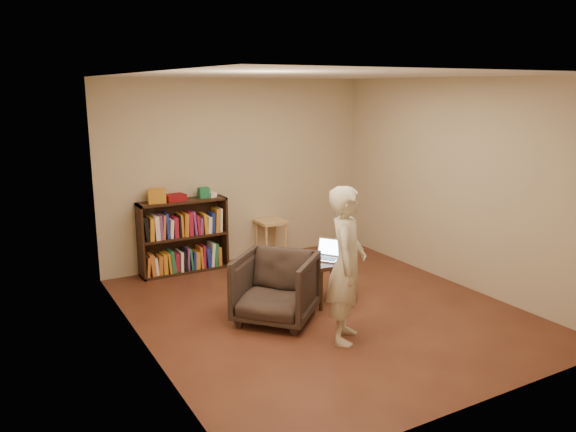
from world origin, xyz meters
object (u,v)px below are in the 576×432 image
stool (271,228)px  side_table (327,267)px  armchair (276,288)px  person (347,265)px  laptop (327,254)px  bookshelf (183,240)px

stool → side_table: bearing=-96.8°
side_table → armchair: bearing=-165.6°
armchair → person: size_ratio=0.52×
stool → person: 2.87m
side_table → laptop: 0.15m
side_table → person: (-0.41, -0.96, 0.36)m
bookshelf → side_table: bearing=-59.8°
laptop → person: size_ratio=0.26×
laptop → person: person is taller
armchair → side_table: size_ratio=1.60×
person → stool: bearing=28.2°
bookshelf → stool: bearing=-2.9°
person → side_table: bearing=17.9°
stool → side_table: 1.83m
bookshelf → laptop: bookshelf is taller
side_table → laptop: laptop is taller
armchair → laptop: armchair is taller
laptop → armchair: bearing=-107.7°
armchair → person: bearing=-15.7°
armchair → person: person is taller
bookshelf → armchair: 2.11m
armchair → side_table: bearing=61.9°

